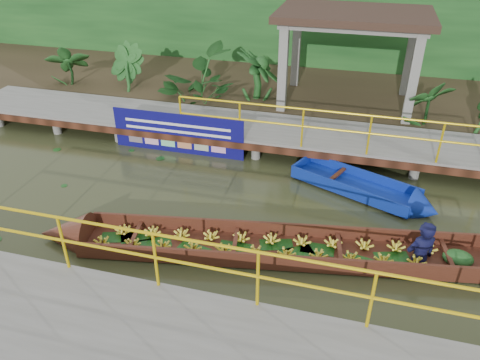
# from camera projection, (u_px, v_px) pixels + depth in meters

# --- Properties ---
(ground) EXTENTS (80.00, 80.00, 0.00)m
(ground) POSITION_uv_depth(u_px,v_px,m) (184.00, 207.00, 10.41)
(ground) COLOR #2E351A
(ground) RESTS_ON ground
(land_strip) EXTENTS (30.00, 8.00, 0.45)m
(land_strip) POSITION_uv_depth(u_px,v_px,m) (260.00, 88.00, 16.53)
(land_strip) COLOR #322819
(land_strip) RESTS_ON ground
(far_dock) EXTENTS (16.00, 2.06, 1.66)m
(far_dock) POSITION_uv_depth(u_px,v_px,m) (228.00, 127.00, 13.01)
(far_dock) COLOR slate
(far_dock) RESTS_ON ground
(pavilion) EXTENTS (4.40, 3.00, 3.00)m
(pavilion) POSITION_uv_depth(u_px,v_px,m) (354.00, 24.00, 13.53)
(pavilion) COLOR slate
(pavilion) RESTS_ON ground
(foliage_backdrop) EXTENTS (30.00, 0.80, 4.00)m
(foliage_backdrop) POSITION_uv_depth(u_px,v_px,m) (276.00, 21.00, 17.70)
(foliage_backdrop) COLOR #133C16
(foliage_backdrop) RESTS_ON ground
(vendor_boat) EXTENTS (9.83, 2.59, 2.07)m
(vendor_boat) POSITION_uv_depth(u_px,v_px,m) (302.00, 246.00, 8.88)
(vendor_boat) COLOR #3B1B10
(vendor_boat) RESTS_ON ground
(moored_blue_boat) EXTENTS (3.48, 2.12, 0.81)m
(moored_blue_boat) POSITION_uv_depth(u_px,v_px,m) (388.00, 197.00, 10.50)
(moored_blue_boat) COLOR navy
(moored_blue_boat) RESTS_ON ground
(blue_banner) EXTENTS (3.64, 0.04, 1.14)m
(blue_banner) POSITION_uv_depth(u_px,v_px,m) (178.00, 134.00, 12.44)
(blue_banner) COLOR #0E0B5D
(blue_banner) RESTS_ON ground
(tropical_plants) EXTENTS (14.13, 1.13, 1.41)m
(tropical_plants) POSITION_uv_depth(u_px,v_px,m) (246.00, 82.00, 14.22)
(tropical_plants) COLOR #133C16
(tropical_plants) RESTS_ON ground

